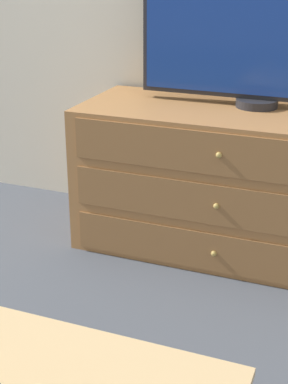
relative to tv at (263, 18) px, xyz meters
name	(u,v)px	position (x,y,z in m)	size (l,w,h in m)	color
ground_plane	(227,218)	(-0.15, 0.21, -1.01)	(12.00, 12.00, 0.00)	#474C56
dresser	(233,182)	(-0.06, -0.10, -0.69)	(1.35, 0.57, 0.64)	#9E6B3D
tv	(263,18)	(0.00, 0.00, 0.00)	(1.04, 0.18, 0.73)	#232328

